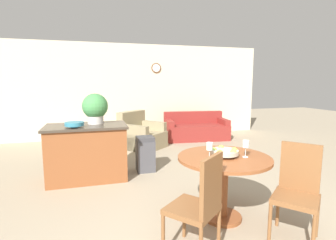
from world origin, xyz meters
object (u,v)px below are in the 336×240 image
object	(u,v)px
dining_chair_near_left	(200,202)
fruit_bowl	(224,152)
dining_chair_near_right	(297,188)
wine_glass_left	(210,147)
wine_glass_right	(246,145)
couch	(196,129)
potted_plant	(95,108)
teal_bowl	(74,124)
dining_table	(224,171)
armchair	(141,136)
kitchen_island	(87,152)
trash_bin	(145,154)

from	to	relation	value
dining_chair_near_left	fruit_bowl	xyz separation A→B (m)	(0.53, 0.55, 0.28)
dining_chair_near_right	wine_glass_left	size ratio (longest dim) A/B	4.96
fruit_bowl	wine_glass_right	size ratio (longest dim) A/B	1.63
couch	dining_chair_near_right	bearing A→B (deg)	-93.62
dining_chair_near_right	potted_plant	world-z (taller)	potted_plant
fruit_bowl	teal_bowl	size ratio (longest dim) A/B	1.11
dining_table	teal_bowl	distance (m)	2.39
wine_glass_left	teal_bowl	bearing A→B (deg)	131.50
fruit_bowl	armchair	size ratio (longest dim) A/B	0.26
wine_glass_left	dining_table	bearing A→B (deg)	19.01
teal_bowl	dining_chair_near_left	bearing A→B (deg)	-61.33
dining_table	armchair	world-z (taller)	armchair
dining_chair_near_left	potted_plant	xyz separation A→B (m)	(-0.87, 2.48, 0.65)
wine_glass_left	kitchen_island	bearing A→B (deg)	125.48
wine_glass_left	teal_bowl	world-z (taller)	teal_bowl
dining_chair_near_left	trash_bin	xyz separation A→B (m)	(-0.02, 2.48, -0.22)
teal_bowl	dining_table	bearing A→B (deg)	-43.20
fruit_bowl	couch	size ratio (longest dim) A/B	0.18
potted_plant	trash_bin	size ratio (longest dim) A/B	0.80
kitchen_island	armchair	world-z (taller)	kitchen_island
fruit_bowl	teal_bowl	distance (m)	2.36
potted_plant	trash_bin	world-z (taller)	potted_plant
trash_bin	couch	size ratio (longest dim) A/B	0.35
fruit_bowl	teal_bowl	world-z (taller)	teal_bowl
dining_table	couch	world-z (taller)	dining_table
fruit_bowl	couch	bearing A→B (deg)	72.20
dining_table	potted_plant	world-z (taller)	potted_plant
potted_plant	couch	bearing A→B (deg)	40.06
kitchen_island	wine_glass_left	bearing A→B (deg)	-54.52
kitchen_island	teal_bowl	distance (m)	0.56
dining_chair_near_right	fruit_bowl	world-z (taller)	dining_chair_near_right
wine_glass_right	kitchen_island	size ratio (longest dim) A/B	0.15
dining_chair_near_right	wine_glass_left	world-z (taller)	dining_chair_near_right
dining_chair_near_right	armchair	distance (m)	4.28
potted_plant	trash_bin	xyz separation A→B (m)	(0.85, -0.00, -0.87)
wine_glass_left	kitchen_island	distance (m)	2.33
trash_bin	wine_glass_right	bearing A→B (deg)	-69.04
couch	kitchen_island	bearing A→B (deg)	-133.98
kitchen_island	couch	distance (m)	3.81
fruit_bowl	wine_glass_left	xyz separation A→B (m)	(-0.22, -0.08, 0.09)
couch	trash_bin	bearing A→B (deg)	-123.57
fruit_bowl	kitchen_island	xyz separation A→B (m)	(-1.55, 1.79, -0.35)
kitchen_island	trash_bin	distance (m)	1.02
wine_glass_left	couch	world-z (taller)	wine_glass_left
kitchen_island	armchair	size ratio (longest dim) A/B	1.03
teal_bowl	potted_plant	bearing A→B (deg)	43.64
teal_bowl	wine_glass_right	bearing A→B (deg)	-41.36
fruit_bowl	trash_bin	size ratio (longest dim) A/B	0.51
wine_glass_right	fruit_bowl	bearing A→B (deg)	157.88
dining_chair_near_left	wine_glass_left	bearing A→B (deg)	16.85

